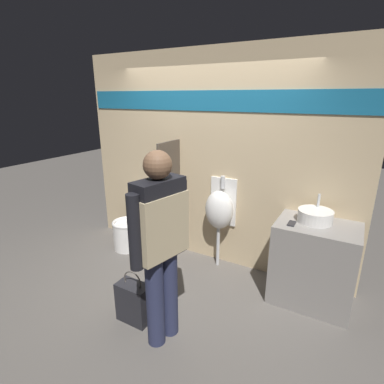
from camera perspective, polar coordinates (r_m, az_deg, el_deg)
ground_plane at (r=3.89m, az=-1.29°, el=-15.56°), size 16.00×16.00×0.00m
display_wall at (r=3.86m, az=3.19°, el=6.13°), size 3.76×0.07×2.70m
sink_counter at (r=3.51m, az=22.10°, el=-12.52°), size 0.81×0.58×0.90m
sink_basin at (r=3.35m, az=22.43°, el=-4.24°), size 0.35×0.35×0.27m
cell_phone at (r=3.23m, az=18.46°, el=-5.70°), size 0.07×0.14×0.01m
divider_near_counter at (r=4.00m, az=-4.22°, el=-1.84°), size 0.03×0.48×1.60m
urinal_near_counter at (r=3.79m, az=5.26°, el=-3.35°), size 0.37×0.27×1.20m
toilet at (r=4.52m, az=-11.76°, el=-6.62°), size 0.41×0.57×0.90m
person_in_vest at (r=2.54m, az=-6.08°, el=-8.62°), size 0.31×0.60×1.75m
shopping_bag at (r=3.19m, az=-11.00°, el=-19.87°), size 0.33×0.18×0.55m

